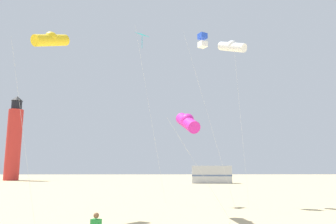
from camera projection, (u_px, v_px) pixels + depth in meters
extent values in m
sphere|color=brown|center=(96.00, 215.00, 11.26)|extent=(0.20, 0.20, 0.20)
cylinder|color=silver|center=(22.00, 121.00, 17.24)|extent=(2.72, 1.58, 10.30)
cylinder|color=yellow|center=(51.00, 40.00, 19.44)|extent=(1.86, 2.51, 1.48)
sphere|color=yellow|center=(51.00, 38.00, 19.46)|extent=(0.76, 0.76, 0.76)
cylinder|color=silver|center=(208.00, 115.00, 23.03)|extent=(3.49, 0.15, 12.76)
cube|color=blue|center=(202.00, 36.00, 25.86)|extent=(0.82, 0.82, 0.44)
cube|color=white|center=(203.00, 45.00, 25.75)|extent=(0.82, 0.82, 0.44)
cylinder|color=silver|center=(241.00, 122.00, 23.96)|extent=(0.87, 0.77, 12.08)
cylinder|color=white|center=(232.00, 47.00, 25.38)|extent=(2.17, 2.34, 1.48)
sphere|color=white|center=(232.00, 45.00, 25.41)|extent=(0.76, 0.76, 0.76)
cylinder|color=silver|center=(199.00, 169.00, 16.35)|extent=(3.31, 0.89, 5.23)
cylinder|color=#D826A5|center=(187.00, 123.00, 18.40)|extent=(1.32, 2.59, 1.48)
sphere|color=#D826A5|center=(187.00, 120.00, 18.43)|extent=(0.76, 0.76, 0.76)
cylinder|color=silver|center=(150.00, 112.00, 24.88)|extent=(2.45, 1.58, 13.78)
cube|color=#1EB2D1|center=(142.00, 35.00, 27.21)|extent=(1.22, 1.22, 0.40)
cylinder|color=#1EB2D1|center=(142.00, 42.00, 27.11)|extent=(0.04, 0.04, 1.10)
cylinder|color=red|center=(14.00, 144.00, 63.56)|extent=(2.80, 2.80, 14.00)
cylinder|color=black|center=(17.00, 105.00, 64.87)|extent=(2.00, 2.00, 1.80)
cone|color=black|center=(17.00, 98.00, 65.10)|extent=(2.20, 2.20, 1.00)
cube|color=#B7BABF|center=(212.00, 174.00, 52.49)|extent=(6.56, 2.81, 2.80)
cube|color=#4C608C|center=(212.00, 175.00, 52.47)|extent=(6.61, 2.85, 0.24)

